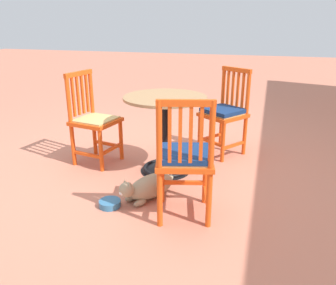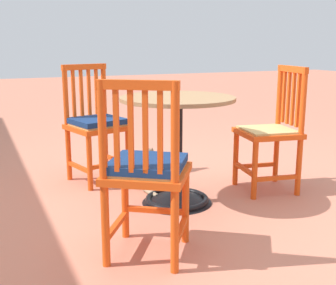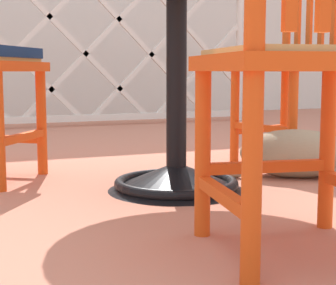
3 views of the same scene
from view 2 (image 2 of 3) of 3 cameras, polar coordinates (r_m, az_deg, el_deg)
ground_plane at (r=3.10m, az=2.37°, el=-7.43°), size 24.00×24.00×0.00m
cafe_table at (r=2.97m, az=1.19°, el=-2.62°), size 0.76×0.76×0.73m
orange_chair_near_fence at (r=3.30m, az=13.23°, el=1.27°), size 0.46×0.46×0.91m
orange_chair_facing_out at (r=3.48m, az=-9.35°, el=2.25°), size 0.49×0.49×0.91m
orange_chair_tucked_in at (r=2.19m, az=-2.83°, el=-3.81°), size 0.56×0.56×0.91m
tabby_cat at (r=3.51m, az=-3.03°, el=-3.42°), size 0.71×0.40×0.23m
pet_water_bowl at (r=3.80m, az=-0.79°, el=-3.22°), size 0.17×0.17×0.05m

